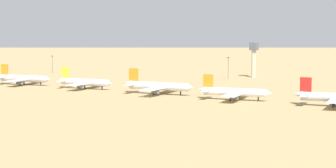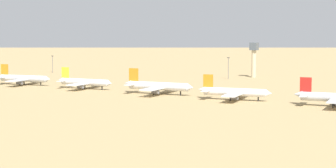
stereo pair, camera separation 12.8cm
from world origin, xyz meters
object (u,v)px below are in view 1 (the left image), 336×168
parked_jet_orange_3 (158,86)px  parked_jet_orange_4 (234,92)px  light_pole_mid (228,67)px  parked_jet_red_5 (336,98)px  control_tower (254,56)px  light_pole_west (52,63)px  parked_jet_orange_1 (23,78)px  parked_jet_yellow_2 (84,82)px

parked_jet_orange_3 → parked_jet_orange_4: bearing=-8.7°
parked_jet_orange_3 → light_pole_mid: light_pole_mid is taller
parked_jet_orange_3 → parked_jet_red_5: parked_jet_orange_3 is taller
parked_jet_red_5 → control_tower: (-90.37, 126.32, 10.60)m
light_pole_west → light_pole_mid: 142.69m
parked_jet_orange_3 → light_pole_mid: 102.99m
parked_jet_orange_4 → light_pole_mid: size_ratio=2.51×
parked_jet_orange_1 → parked_jet_orange_4: size_ratio=1.02×
control_tower → light_pole_west: size_ratio=1.87×
parked_jet_orange_1 → control_tower: 159.25m
parked_jet_orange_4 → light_pole_mid: 117.54m
parked_jet_orange_1 → parked_jet_red_5: parked_jet_red_5 is taller
parked_jet_yellow_2 → parked_jet_red_5: (145.84, -4.89, 0.23)m
parked_jet_orange_4 → parked_jet_red_5: parked_jet_red_5 is taller
parked_jet_orange_4 → light_pole_mid: bearing=107.1°
control_tower → light_pole_west: 156.41m
parked_jet_orange_1 → light_pole_west: (-49.72, 85.06, 3.62)m
parked_jet_yellow_2 → control_tower: 133.95m
parked_jet_orange_3 → control_tower: 124.35m
light_pole_west → light_pole_mid: size_ratio=0.88×
light_pole_mid → parked_jet_orange_3: bearing=-87.0°
parked_jet_orange_3 → control_tower: bearing=83.2°
parked_jet_orange_4 → parked_jet_yellow_2: bearing=168.2°
light_pole_west → parked_jet_red_5: bearing=-20.3°
parked_jet_yellow_2 → light_pole_west: bearing=134.7°
parked_jet_red_5 → light_pole_mid: size_ratio=2.63×
light_pole_mid → parked_jet_orange_4: bearing=-64.4°
parked_jet_orange_1 → parked_jet_orange_4: bearing=-11.3°
control_tower → parked_jet_yellow_2: bearing=-114.6°
parked_jet_orange_1 → light_pole_mid: size_ratio=2.56×
parked_jet_orange_3 → light_pole_mid: bearing=88.3°
parked_jet_orange_4 → parked_jet_orange_1: bearing=169.4°
parked_jet_yellow_2 → parked_jet_orange_4: (96.10, -5.57, 0.04)m
parked_jet_orange_1 → parked_jet_yellow_2: parked_jet_orange_1 is taller
parked_jet_orange_3 → light_pole_mid: size_ratio=2.75×
parked_jet_orange_1 → parked_jet_yellow_2: 46.70m
parked_jet_orange_3 → light_pole_west: 171.11m
parked_jet_yellow_2 → control_tower: size_ratio=1.50×
parked_jet_orange_1 → light_pole_west: light_pole_west is taller
parked_jet_orange_3 → control_tower: size_ratio=1.66×
parked_jet_orange_3 → parked_jet_orange_1: bearing=174.1°
parked_jet_orange_4 → parked_jet_red_5: bearing=-7.7°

